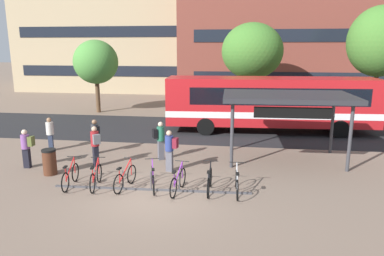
{
  "coord_description": "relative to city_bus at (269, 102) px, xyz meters",
  "views": [
    {
      "loc": [
        2.81,
        -10.99,
        4.92
      ],
      "look_at": [
        0.59,
        4.82,
        1.31
      ],
      "focal_mm": 33.48,
      "sensor_mm": 36.0,
      "label": 1
    }
  ],
  "objects": [
    {
      "name": "street_tree_1",
      "position": [
        -12.55,
        4.86,
        2.05
      ],
      "size": [
        3.33,
        3.33,
        5.48
      ],
      "color": "brown",
      "rests_on": "ground"
    },
    {
      "name": "parked_bicycle_silver_6",
      "position": [
        -1.66,
        -9.63,
        -1.39
      ],
      "size": [
        0.52,
        1.72,
        0.99
      ],
      "rotation": [
        0.0,
        0.0,
        1.62
      ],
      "color": "black",
      "rests_on": "ground"
    },
    {
      "name": "commuter_maroon_pack_2",
      "position": [
        -4.37,
        -7.66,
        -0.8
      ],
      "size": [
        0.56,
        0.39,
        1.7
      ],
      "rotation": [
        0.0,
        0.0,
        3.0
      ],
      "color": "#565660",
      "rests_on": "ground"
    },
    {
      "name": "parked_bicycle_red_1",
      "position": [
        -6.66,
        -9.73,
        -1.39
      ],
      "size": [
        0.52,
        1.71,
        0.99
      ],
      "rotation": [
        0.0,
        0.0,
        1.73
      ],
      "color": "black",
      "rests_on": "ground"
    },
    {
      "name": "building_centre_block",
      "position": [
        -3.31,
        34.32,
        7.2
      ],
      "size": [
        18.81,
        12.52,
        17.95
      ],
      "color": "tan",
      "rests_on": "ground"
    },
    {
      "name": "commuter_olive_pack_4",
      "position": [
        -10.34,
        -8.06,
        -0.83
      ],
      "size": [
        0.53,
        0.35,
        1.64
      ],
      "rotation": [
        0.0,
        0.0,
        3.17
      ],
      "color": "black",
      "rests_on": "ground"
    },
    {
      "name": "transit_shelter",
      "position": [
        0.36,
        -5.48,
        0.98
      ],
      "size": [
        5.59,
        3.58,
        2.95
      ],
      "rotation": [
        0.0,
        0.0,
        0.03
      ],
      "color": "#38383D",
      "rests_on": "ground"
    },
    {
      "name": "ground",
      "position": [
        -4.39,
        -10.22,
        -1.78
      ],
      "size": [
        200.0,
        200.0,
        0.0
      ],
      "primitive_type": "plane",
      "color": "#7A6656"
    },
    {
      "name": "street_tree_2",
      "position": [
        -0.91,
        6.74,
        2.85
      ],
      "size": [
        4.61,
        4.61,
        6.75
      ],
      "color": "brown",
      "rests_on": "ground"
    },
    {
      "name": "trash_bin",
      "position": [
        -9.01,
        -8.68,
        -1.26
      ],
      "size": [
        0.55,
        0.55,
        1.03
      ],
      "color": "#4C2819",
      "rests_on": "ground"
    },
    {
      "name": "street_tree_0",
      "position": [
        7.46,
        4.87,
        3.51
      ],
      "size": [
        4.23,
        4.23,
        7.65
      ],
      "color": "brown",
      "rests_on": "ground"
    },
    {
      "name": "parked_bicycle_purple_4",
      "position": [
        -3.68,
        -9.75,
        -1.39
      ],
      "size": [
        0.52,
        1.71,
        0.99
      ],
      "rotation": [
        0.0,
        0.0,
        1.43
      ],
      "color": "black",
      "rests_on": "ground"
    },
    {
      "name": "parked_bicycle_red_0",
      "position": [
        -7.61,
        -9.77,
        -1.39
      ],
      "size": [
        0.52,
        1.72,
        0.99
      ],
      "rotation": [
        0.0,
        0.0,
        1.69
      ],
      "color": "black",
      "rests_on": "ground"
    },
    {
      "name": "commuter_grey_pack_0",
      "position": [
        -10.73,
        -5.49,
        -0.84
      ],
      "size": [
        0.46,
        0.59,
        1.63
      ],
      "rotation": [
        0.0,
        0.0,
        5.04
      ],
      "color": "#2D3851",
      "rests_on": "ground"
    },
    {
      "name": "commuter_black_pack_1",
      "position": [
        -5.12,
        -6.22,
        -0.78
      ],
      "size": [
        0.61,
        0.53,
        1.73
      ],
      "rotation": [
        0.0,
        0.0,
        0.53
      ],
      "color": "#565660",
      "rests_on": "ground"
    },
    {
      "name": "commuter_grey_pack_5",
      "position": [
        -7.59,
        -7.48,
        -0.78
      ],
      "size": [
        0.57,
        0.6,
        1.72
      ],
      "rotation": [
        0.0,
        0.0,
        2.25
      ],
      "color": "black",
      "rests_on": "ground"
    },
    {
      "name": "parked_bicycle_purple_3",
      "position": [
        -4.6,
        -9.61,
        -1.39
      ],
      "size": [
        0.65,
        1.67,
        0.99
      ],
      "rotation": [
        0.0,
        0.0,
        1.85
      ],
      "color": "black",
      "rests_on": "ground"
    },
    {
      "name": "parked_bicycle_red_2",
      "position": [
        -5.6,
        -9.67,
        -1.39
      ],
      "size": [
        0.52,
        1.71,
        0.99
      ],
      "rotation": [
        0.0,
        0.0,
        1.42
      ],
      "color": "black",
      "rests_on": "ground"
    },
    {
      "name": "building_left_wing",
      "position": [
        -15.28,
        22.08,
        8.38
      ],
      "size": [
        23.36,
        12.75,
        20.32
      ],
      "color": "tan",
      "rests_on": "ground"
    },
    {
      "name": "city_bus",
      "position": [
        0.0,
        0.0,
        0.0
      ],
      "size": [
        12.14,
        3.24,
        3.2
      ],
      "rotation": [
        0.0,
        0.0,
        3.2
      ],
      "color": "red",
      "rests_on": "ground"
    },
    {
      "name": "commuter_black_pack_3",
      "position": [
        -8.34,
        -5.72,
        -0.83
      ],
      "size": [
        0.57,
        0.6,
        1.64
      ],
      "rotation": [
        0.0,
        0.0,
        2.25
      ],
      "color": "#2D3851",
      "rests_on": "ground"
    },
    {
      "name": "parked_bicycle_black_5",
      "position": [
        -2.6,
        -9.58,
        -1.39
      ],
      "size": [
        0.52,
        1.72,
        0.99
      ],
      "rotation": [
        0.0,
        0.0,
        1.58
      ],
      "color": "black",
      "rests_on": "ground"
    },
    {
      "name": "bike_rack",
      "position": [
        -4.65,
        -9.73,
        -1.68
      ],
      "size": [
        7.01,
        0.37,
        0.7
      ],
      "rotation": [
        0.0,
        0.0,
        0.04
      ],
      "color": "#47474C",
      "rests_on": "ground"
    },
    {
      "name": "bus_lane_asphalt",
      "position": [
        -4.39,
        0.0,
        -1.77
      ],
      "size": [
        80.0,
        7.2,
        0.01
      ],
      "primitive_type": "cube",
      "color": "#232326",
      "rests_on": "ground"
    }
  ]
}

